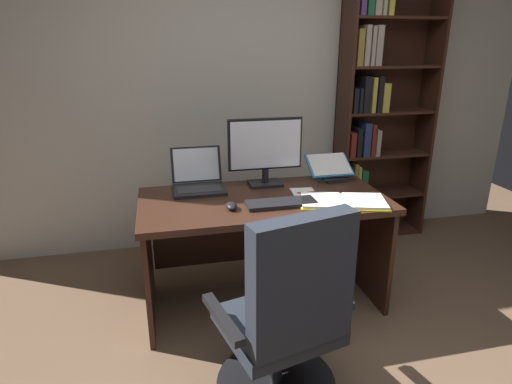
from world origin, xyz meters
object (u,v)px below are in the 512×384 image
object	(u,v)px
monitor	(265,152)
pen	(307,192)
reading_stand_with_book	(330,167)
office_chair	(286,327)
desk	(261,223)
laptop	(198,181)
notepad	(304,194)
open_binder	(343,201)
computer_mouse	(232,206)
keyboard	(281,203)
bookshelf	(376,110)

from	to	relation	value
monitor	pen	distance (m)	0.39
monitor	reading_stand_with_book	distance (m)	0.52
office_chair	monitor	bearing A→B (deg)	67.38
desk	reading_stand_with_book	distance (m)	0.67
pen	reading_stand_with_book	bearing A→B (deg)	48.25
laptop	notepad	xyz separation A→B (m)	(0.65, -0.26, -0.05)
open_binder	notepad	distance (m)	0.27
reading_stand_with_book	pen	bearing A→B (deg)	-131.75
computer_mouse	pen	bearing A→B (deg)	16.28
monitor	open_binder	world-z (taller)	monitor
keyboard	pen	bearing A→B (deg)	34.85
laptop	open_binder	world-z (taller)	laptop
computer_mouse	office_chair	bearing A→B (deg)	-80.02
desk	computer_mouse	bearing A→B (deg)	-135.50
bookshelf	notepad	xyz separation A→B (m)	(-0.91, -0.87, -0.37)
office_chair	open_binder	world-z (taller)	office_chair
office_chair	reading_stand_with_book	bearing A→B (deg)	46.69
laptop	bookshelf	bearing A→B (deg)	21.25
laptop	notepad	bearing A→B (deg)	-21.77
bookshelf	reading_stand_with_book	bearing A→B (deg)	-137.98
keyboard	computer_mouse	distance (m)	0.30
office_chair	monitor	size ratio (longest dim) A/B	2.03
office_chair	open_binder	bearing A→B (deg)	36.78
monitor	open_binder	bearing A→B (deg)	-50.24
office_chair	monitor	distance (m)	1.25
monitor	laptop	world-z (taller)	monitor
desk	monitor	xyz separation A→B (m)	(0.07, 0.18, 0.44)
office_chair	laptop	size ratio (longest dim) A/B	3.04
computer_mouse	pen	size ratio (longest dim) A/B	0.74
monitor	reading_stand_with_book	size ratio (longest dim) A/B	1.62
open_binder	bookshelf	bearing A→B (deg)	71.12
open_binder	pen	xyz separation A→B (m)	(-0.16, 0.20, 0.00)
bookshelf	laptop	size ratio (longest dim) A/B	6.64
desk	open_binder	distance (m)	0.57
desk	notepad	size ratio (longest dim) A/B	7.29
computer_mouse	notepad	distance (m)	0.52
reading_stand_with_book	monitor	bearing A→B (deg)	-172.94
reading_stand_with_book	open_binder	size ratio (longest dim) A/B	0.54
office_chair	laptop	world-z (taller)	office_chair
monitor	open_binder	xyz separation A→B (m)	(0.37, -0.45, -0.22)
office_chair	computer_mouse	distance (m)	0.80
reading_stand_with_book	open_binder	bearing A→B (deg)	-103.13
bookshelf	pen	bearing A→B (deg)	-135.91
office_chair	notepad	world-z (taller)	office_chair
keyboard	reading_stand_with_book	xyz separation A→B (m)	(0.49, 0.46, 0.06)
keyboard	monitor	bearing A→B (deg)	90.00
monitor	keyboard	distance (m)	0.46
reading_stand_with_book	pen	xyz separation A→B (m)	(-0.28, -0.31, -0.06)
computer_mouse	open_binder	world-z (taller)	computer_mouse
keyboard	notepad	distance (m)	0.25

